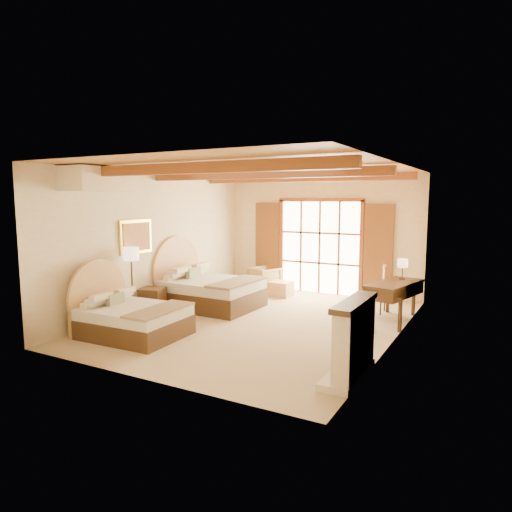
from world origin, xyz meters
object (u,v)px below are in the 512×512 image
Objects in this scene: bed_near at (128,316)px; bed_far at (205,288)px; armchair at (264,279)px; nightstand at (153,301)px; desk at (394,300)px.

bed_near is 2.62m from bed_far.
bed_far is (-0.05, 2.62, 0.07)m from bed_near.
bed_near reaches higher than armchair.
nightstand is at bearing 96.57° from armchair.
nightstand is at bearing -115.83° from bed_far.
bed_far is 3.76× the size of nightstand.
bed_near is at bearing -87.91° from bed_far.
desk is (4.23, 3.42, 0.08)m from bed_near.
armchair reaches higher than nightstand.
nightstand is (-0.60, -1.19, -0.14)m from bed_far.
nightstand is at bearing -144.79° from desk.
armchair is 0.44× the size of desk.
bed_far reaches higher than desk.
bed_near is 3.23× the size of nightstand.
nightstand is 5.27m from desk.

